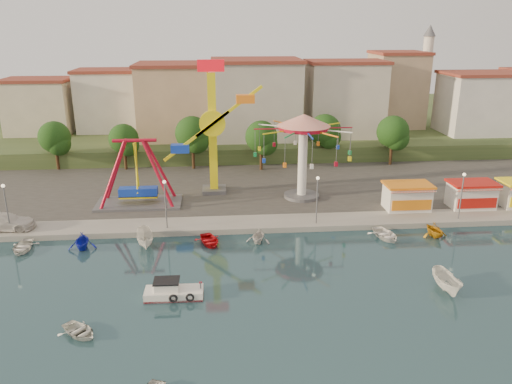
{
  "coord_description": "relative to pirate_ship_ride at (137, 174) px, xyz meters",
  "views": [
    {
      "loc": [
        -2.63,
        -36.44,
        21.07
      ],
      "look_at": [
        1.54,
        14.0,
        4.0
      ],
      "focal_mm": 35.0,
      "sensor_mm": 36.0,
      "label": 1
    }
  ],
  "objects": [
    {
      "name": "moored_boat_7",
      "position": [
        31.8,
        -10.81,
        -3.62
      ],
      "size": [
        3.02,
        3.35,
        1.56
      ],
      "primitive_type": "imported",
      "rotation": [
        0.0,
        0.0,
        0.17
      ],
      "color": "orange",
      "rests_on": "ground"
    },
    {
      "name": "quay_deck",
      "position": [
        11.93,
        41.39,
        -4.09
      ],
      "size": [
        200.0,
        100.0,
        0.6
      ],
      "primitive_type": "cube",
      "color": "#9E998E",
      "rests_on": "ground"
    },
    {
      "name": "skiff",
      "position": [
        28.07,
        -21.82,
        -3.6
      ],
      "size": [
        1.58,
        4.14,
        1.59
      ],
      "primitive_type": "imported",
      "rotation": [
        0.0,
        0.0,
        0.01
      ],
      "color": "silver",
      "rests_on": "ground"
    },
    {
      "name": "moored_boat_4",
      "position": [
        13.37,
        -10.81,
        -3.66
      ],
      "size": [
        3.1,
        3.36,
        1.48
      ],
      "primitive_type": "imported",
      "rotation": [
        0.0,
        0.0,
        -0.28
      ],
      "color": "silver",
      "rests_on": "ground"
    },
    {
      "name": "pirate_ship_ride",
      "position": [
        0.0,
        0.0,
        0.0
      ],
      "size": [
        10.0,
        5.0,
        8.0
      ],
      "color": "#59595E",
      "rests_on": "quay_deck"
    },
    {
      "name": "building_4",
      "position": [
        31.0,
        31.59,
        3.22
      ],
      "size": [
        10.75,
        9.23,
        9.24
      ],
      "primitive_type": "cube",
      "color": "beige",
      "rests_on": "hill_terrace"
    },
    {
      "name": "building_6",
      "position": [
        56.08,
        28.16,
        4.78
      ],
      "size": [
        8.23,
        8.98,
        12.36
      ],
      "primitive_type": "cube",
      "color": "silver",
      "rests_on": "hill_terrace"
    },
    {
      "name": "tree_2",
      "position": [
        5.93,
        15.2,
        1.52
      ],
      "size": [
        5.02,
        5.02,
        7.85
      ],
      "color": "#382314",
      "rests_on": "quay_deck"
    },
    {
      "name": "wave_swinger",
      "position": [
        19.79,
        0.97,
        3.8
      ],
      "size": [
        11.6,
        11.6,
        10.4
      ],
      "color": "#59595E",
      "rests_on": "quay_deck"
    },
    {
      "name": "booth_mid",
      "position": [
        39.01,
        -4.12,
        -2.23
      ],
      "size": [
        5.4,
        3.78,
        3.08
      ],
      "color": "white",
      "rests_on": "quay_deck"
    },
    {
      "name": "tree_1",
      "position": [
        -4.07,
        15.63,
        0.81
      ],
      "size": [
        4.35,
        4.35,
        6.8
      ],
      "color": "#382314",
      "rests_on": "quay_deck"
    },
    {
      "name": "hill_terrace",
      "position": [
        11.93,
        46.39,
        -2.89
      ],
      "size": [
        200.0,
        60.0,
        3.0
      ],
      "primitive_type": "cube",
      "color": "#384C26",
      "rests_on": "ground"
    },
    {
      "name": "van",
      "position": [
        -12.93,
        -6.61,
        -2.93
      ],
      "size": [
        6.04,
        2.57,
        1.73
      ],
      "primitive_type": "imported",
      "rotation": [
        0.0,
        0.0,
        1.55
      ],
      "color": "silver",
      "rests_on": "quay_deck"
    },
    {
      "name": "moored_boat_3",
      "position": [
        8.41,
        -10.81,
        -4.02
      ],
      "size": [
        3.46,
        4.16,
        0.74
      ],
      "primitive_type": "imported",
      "rotation": [
        0.0,
        0.0,
        0.28
      ],
      "color": "red",
      "rests_on": "ground"
    },
    {
      "name": "asphalt_pad",
      "position": [
        11.93,
        9.39,
        -3.79
      ],
      "size": [
        90.0,
        28.0,
        0.01
      ],
      "primitive_type": "cube",
      "color": "#4C4944",
      "rests_on": "quay_deck"
    },
    {
      "name": "moored_boat_6",
      "position": [
        26.6,
        -10.81,
        -3.99
      ],
      "size": [
        3.54,
        4.37,
        0.8
      ],
      "primitive_type": "imported",
      "rotation": [
        0.0,
        0.0,
        0.22
      ],
      "color": "white",
      "rests_on": "ground"
    },
    {
      "name": "building_3",
      "position": [
        17.53,
        28.19,
        3.2
      ],
      "size": [
        12.59,
        10.5,
        9.2
      ],
      "primitive_type": "cube",
      "color": "beige",
      "rests_on": "hill_terrace"
    },
    {
      "name": "lamp_post_3",
      "position": [
        35.93,
        -7.61,
        -1.29
      ],
      "size": [
        0.14,
        0.14,
        5.0
      ],
      "primitive_type": "cylinder",
      "color": "#59595E",
      "rests_on": "quay_deck"
    },
    {
      "name": "building_1",
      "position": [
        -9.4,
        30.77,
        2.92
      ],
      "size": [
        12.33,
        9.01,
        8.63
      ],
      "primitive_type": "cube",
      "color": "silver",
      "rests_on": "hill_terrace"
    },
    {
      "name": "moored_boat_2",
      "position": [
        2.06,
        -10.81,
        -3.58
      ],
      "size": [
        2.35,
        4.46,
        1.64
      ],
      "primitive_type": "imported",
      "rotation": [
        0.0,
        0.0,
        0.19
      ],
      "color": "silver",
      "rests_on": "ground"
    },
    {
      "name": "building_0",
      "position": [
        -21.44,
        25.46,
        4.54
      ],
      "size": [
        9.26,
        9.53,
        11.87
      ],
      "primitive_type": "cube",
      "color": "beige",
      "rests_on": "hill_terrace"
    },
    {
      "name": "lamp_post_0",
      "position": [
        -12.07,
        -7.61,
        -1.29
      ],
      "size": [
        0.14,
        0.14,
        5.0
      ],
      "primitive_type": "cylinder",
      "color": "#59595E",
      "rests_on": "quay_deck"
    },
    {
      "name": "building_2",
      "position": [
        3.74,
        31.35,
        4.22
      ],
      "size": [
        11.95,
        9.28,
        11.23
      ],
      "primitive_type": "cube",
      "color": "tan",
      "rests_on": "hill_terrace"
    },
    {
      "name": "lamp_post_2",
      "position": [
        19.93,
        -7.61,
        -1.29
      ],
      "size": [
        0.14,
        0.14,
        5.0
      ],
      "primitive_type": "cylinder",
      "color": "#59595E",
      "rests_on": "quay_deck"
    },
    {
      "name": "tree_4",
      "position": [
        25.93,
        16.75,
        1.35
      ],
      "size": [
        4.86,
        4.86,
        7.6
      ],
      "color": "#382314",
      "rests_on": "quay_deck"
    },
    {
      "name": "kamikaze_tower",
      "position": [
        9.39,
        3.79,
        4.0
      ],
      "size": [
        8.25,
        3.1,
        16.5
      ],
      "color": "#59595E",
      "rests_on": "quay_deck"
    },
    {
      "name": "minaret",
      "position": [
        47.93,
        33.39,
        8.15
      ],
      "size": [
        2.8,
        2.8,
        18.0
      ],
      "color": "silver",
      "rests_on": "hill_terrace"
    },
    {
      "name": "tree_3",
      "position": [
        15.93,
        13.75,
        1.16
      ],
      "size": [
        4.68,
        4.68,
        7.32
      ],
      "color": "#382314",
      "rests_on": "quay_deck"
    },
    {
      "name": "moored_boat_0",
      "position": [
        -9.86,
        -10.81,
        -4.02
      ],
      "size": [
        2.69,
        3.68,
        0.74
      ],
      "primitive_type": "imported",
      "rotation": [
        0.0,
        0.0,
        0.03
      ],
      "color": "silver",
      "rests_on": "ground"
    },
    {
      "name": "building_5",
      "position": [
        44.3,
        29.72,
        4.21
      ],
      "size": [
        12.77,
        10.96,
        11.21
      ],
      "primitive_type": "cube",
      "color": "tan",
      "rests_on": "hill_terrace"
    },
    {
      "name": "tree_5",
      "position": [
        35.93,
        14.93,
        1.31
      ],
      "size": [
        4.83,
        4.83,
        7.54
      ],
      "color": "#382314",
      "rests_on": "quay_deck"
    },
    {
      "name": "lamp_post_1",
      "position": [
        3.93,
        -7.61,
        -1.29
      ],
      "size": [
        0.14,
        0.14,
        5.0
      ],
      "primitive_type": "cylinder",
      "color": "#59595E",
      "rests_on": "quay_deck"
    },
    {
      "name": "moored_boat_1",
      "position": [
        -4.09,
        -10.81,
        -3.57
      ],
      "size": [
        3.11,
        3.48,
        1.65
      ],
      "primitive_type": "imported",
      "rotation": [
        0.0,
        0.0,
        0.14
      ],
      "color": "#141FB1",
      "rests_on": "ground"
    },
    {
      "name": "ground",
      "position": [
        11.93,
        -20.61,
        -4.39
      ],
      "size": [
        200.0,
        200.0,
        0.0
      ],
      "primitive_type": "plane",
      "color": "#162F3D",
      "rests_on": "ground"
    },
    {
      "name": "booth_left",
      "position": [
        31.27,
        -4.12,
        -2.23
      ],
      "size": [
        5.4,
        3.78,
        3.08
      ],
      "color": "white",
      "rests_on": "quay_deck"
    },
    {
      "name": "rowboat_a",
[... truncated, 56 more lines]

